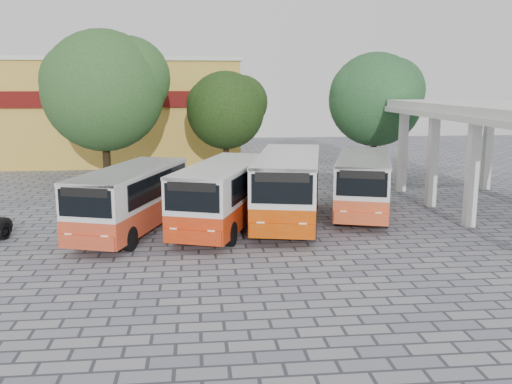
{
  "coord_description": "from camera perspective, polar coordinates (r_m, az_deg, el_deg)",
  "views": [
    {
      "loc": [
        -4.41,
        -22.13,
        6.41
      ],
      "look_at": [
        -1.71,
        3.25,
        1.5
      ],
      "focal_mm": 40.0,
      "sensor_mm": 36.0,
      "label": 1
    }
  ],
  "objects": [
    {
      "name": "tree_right",
      "position": [
        39.09,
        11.98,
        9.34
      ],
      "size": [
        6.5,
        6.19,
        8.41
      ],
      "color": "#462A15",
      "rests_on": "ground"
    },
    {
      "name": "terminal_shelter",
      "position": [
        30.12,
        23.81,
        7.13
      ],
      "size": [
        6.8,
        15.8,
        5.4
      ],
      "color": "silver",
      "rests_on": "ground"
    },
    {
      "name": "tree_middle",
      "position": [
        38.22,
        -2.95,
        8.42
      ],
      "size": [
        5.42,
        5.16,
        7.19
      ],
      "color": "#321E10",
      "rests_on": "ground"
    },
    {
      "name": "bus_far_left",
      "position": [
        24.97,
        -12.41,
        -0.41
      ],
      "size": [
        4.69,
        8.3,
        2.81
      ],
      "rotation": [
        0.0,
        0.0,
        -0.32
      ],
      "color": "#C43F1F",
      "rests_on": "ground"
    },
    {
      "name": "shophouse_block",
      "position": [
        48.61,
        -13.99,
        7.92
      ],
      "size": [
        20.4,
        10.4,
        8.3
      ],
      "color": "gold",
      "rests_on": "ground"
    },
    {
      "name": "bus_centre_right",
      "position": [
        26.24,
        3.27,
        0.85
      ],
      "size": [
        4.54,
        9.28,
        3.19
      ],
      "rotation": [
        0.0,
        0.0,
        -0.22
      ],
      "color": "#C13D00",
      "rests_on": "ground"
    },
    {
      "name": "bus_centre_left",
      "position": [
        25.15,
        -3.28,
        0.04
      ],
      "size": [
        5.03,
        8.62,
        2.91
      ],
      "rotation": [
        0.0,
        0.0,
        -0.34
      ],
      "color": "red",
      "rests_on": "ground"
    },
    {
      "name": "tree_left",
      "position": [
        36.56,
        -14.89,
        10.15
      ],
      "size": [
        7.77,
        7.4,
        9.62
      ],
      "color": "black",
      "rests_on": "ground"
    },
    {
      "name": "bus_far_right",
      "position": [
        28.57,
        10.72,
        1.14
      ],
      "size": [
        4.77,
        8.51,
        2.88
      ],
      "rotation": [
        0.0,
        0.0,
        -0.31
      ],
      "color": "#D34C21",
      "rests_on": "ground"
    },
    {
      "name": "ground",
      "position": [
        23.46,
        5.02,
        -5.01
      ],
      "size": [
        90.0,
        90.0,
        0.0
      ],
      "primitive_type": "plane",
      "color": "slate",
      "rests_on": "ground"
    }
  ]
}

